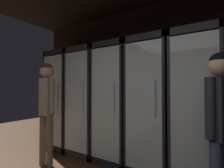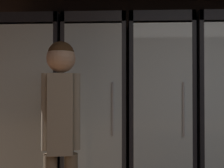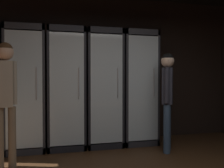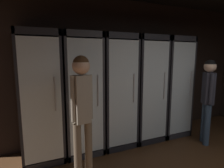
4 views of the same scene
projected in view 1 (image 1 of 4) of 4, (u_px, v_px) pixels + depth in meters
name	position (u px, v px, depth m)	size (l,w,h in m)	color
wall_back	(168.00, 81.00, 2.94)	(6.00, 0.06, 2.80)	black
cooler_far_left	(66.00, 100.00, 3.82)	(0.63, 0.69, 2.08)	black
cooler_left	(89.00, 101.00, 3.46)	(0.63, 0.69, 2.08)	#2B2B30
cooler_center	(117.00, 103.00, 3.11)	(0.63, 0.69, 2.08)	black
cooler_right	(152.00, 105.00, 2.75)	(0.63, 0.69, 2.08)	black
cooler_far_right	(197.00, 107.00, 2.39)	(0.63, 0.69, 2.08)	#2B2B30
shopper_near	(47.00, 101.00, 2.85)	(0.30, 0.22, 1.70)	#72604C
shopper_far	(221.00, 117.00, 1.62)	(0.26, 0.32, 1.62)	#384C66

